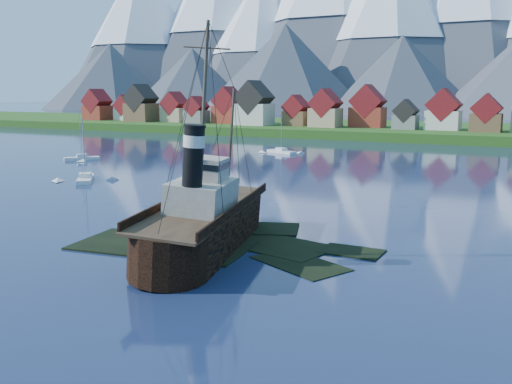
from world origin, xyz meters
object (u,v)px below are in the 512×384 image
at_px(sailboat_a, 85,179).
at_px(sailboat_b, 82,159).
at_px(tugboat_wreck, 211,218).

xyz_separation_m(sailboat_a, sailboat_b, (-23.74, 23.35, 0.01)).
relative_size(sailboat_a, sailboat_b, 1.01).
distance_m(sailboat_a, sailboat_b, 33.29).
bearing_deg(sailboat_b, tugboat_wreck, 2.48).
height_order(tugboat_wreck, sailboat_b, tugboat_wreck).
xyz_separation_m(tugboat_wreck, sailboat_a, (-43.30, 26.70, -2.68)).
bearing_deg(sailboat_a, sailboat_b, 96.16).
relative_size(tugboat_wreck, sailboat_a, 2.52).
distance_m(tugboat_wreck, sailboat_b, 83.70).
bearing_deg(tugboat_wreck, sailboat_b, 128.66).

